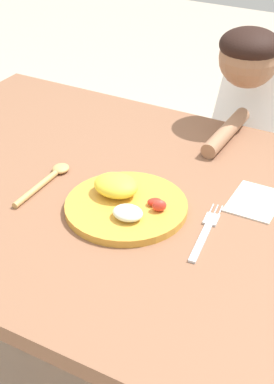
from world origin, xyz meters
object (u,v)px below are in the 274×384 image
at_px(person, 248,158).
at_px(spoon, 48,179).
at_px(plate, 125,202).
at_px(fork, 205,232).

bearing_deg(person, spoon, 65.59).
relative_size(plate, fork, 1.29).
relative_size(plate, person, 0.29).
bearing_deg(plate, person, 83.55).
bearing_deg(person, fork, 100.56).
relative_size(spoon, person, 0.22).
xyz_separation_m(fork, person, (-0.12, 0.66, -0.18)).
bearing_deg(spoon, fork, -91.98).
bearing_deg(plate, spoon, 177.43).
bearing_deg(fork, plate, 82.80).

